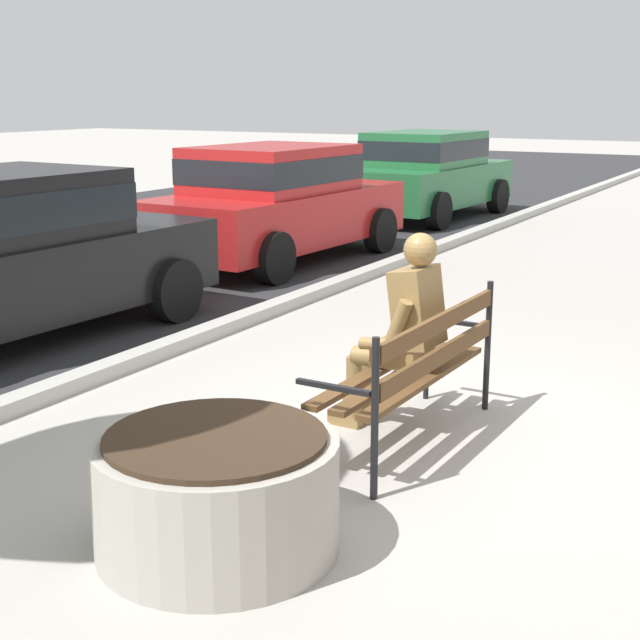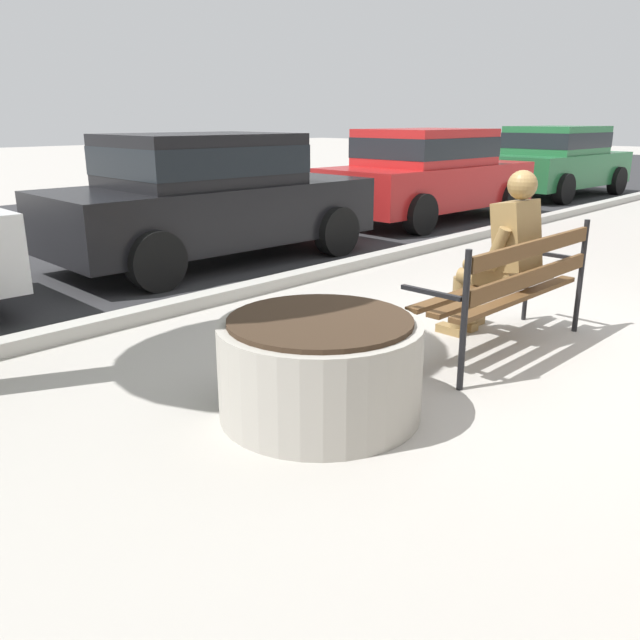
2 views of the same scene
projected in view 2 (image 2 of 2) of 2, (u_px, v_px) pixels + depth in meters
The scene contains 9 objects.
ground_plane at pixel (526, 353), 5.04m from camera, with size 80.00×80.00×0.00m, color #ADA8A0.
street_surface at pixel (68, 237), 9.96m from camera, with size 60.00×9.00×0.01m, color #2D2D30.
curb_stone at pixel (272, 283), 6.93m from camera, with size 60.00×0.20×0.12m, color #B2AFA8.
park_bench at pixel (511, 284), 4.92m from camera, with size 1.81×0.56×0.95m.
bronze_statue_seated at pixel (499, 260), 5.15m from camera, with size 0.65×0.76×1.37m.
concrete_planter at pixel (320, 367), 3.93m from camera, with size 1.23×1.23×0.61m.
parked_car_black at pixel (209, 194), 8.03m from camera, with size 4.17×2.06×1.56m.
parked_car_red at pixel (428, 172), 11.29m from camera, with size 4.17×2.06×1.56m.
parked_car_green at pixel (557, 159), 14.86m from camera, with size 4.17×2.06×1.56m.
Camera 2 is at (-4.53, -2.10, 1.74)m, focal length 36.70 mm.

